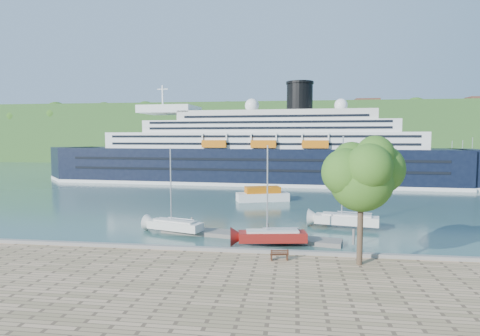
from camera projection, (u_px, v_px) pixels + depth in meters
name	position (u px, v px, depth m)	size (l,w,h in m)	color
ground	(205.00, 262.00, 33.50)	(400.00, 400.00, 0.00)	#2B4D4C
far_hillside	(279.00, 133.00, 175.78)	(400.00, 50.00, 24.00)	#326026
quay_coping	(204.00, 249.00, 33.21)	(220.00, 0.50, 0.30)	slate
cruise_ship	(252.00, 133.00, 90.06)	(100.33, 14.61, 22.53)	black
park_bench	(279.00, 254.00, 30.62)	(1.46, 0.60, 0.93)	#432413
promenade_tree	(361.00, 196.00, 29.21)	(6.19, 6.19, 10.24)	#335E18
floating_pontoon	(248.00, 236.00, 41.47)	(19.04, 2.33, 0.42)	gray
sailboat_white_near	(175.00, 193.00, 42.82)	(6.85, 1.90, 8.85)	silver
sailboat_red	(273.00, 198.00, 37.88)	(7.12, 1.98, 9.19)	maroon
sailboat_white_far	(347.00, 185.00, 45.15)	(7.75, 2.15, 10.02)	silver
tender_launch	(263.00, 194.00, 65.29)	(8.47, 2.90, 2.34)	#C3610B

